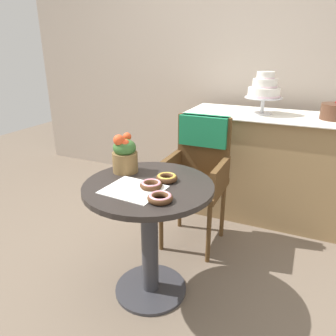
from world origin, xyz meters
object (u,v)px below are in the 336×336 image
(flower_vase, at_px, (125,154))
(round_layer_cake, at_px, (335,112))
(donut_mid, at_px, (167,178))
(donut_side, at_px, (160,197))
(wicker_chair, at_px, (199,161))
(cafe_table, at_px, (149,218))
(donut_front, at_px, (151,185))
(tiered_cake_stand, at_px, (264,89))

(flower_vase, relative_size, round_layer_cake, 1.11)
(donut_mid, relative_size, donut_side, 0.96)
(donut_mid, distance_m, flower_vase, 0.30)
(wicker_chair, relative_size, donut_mid, 7.90)
(cafe_table, height_order, flower_vase, flower_vase)
(cafe_table, bearing_deg, wicker_chair, 85.36)
(donut_side, bearing_deg, round_layer_cake, 62.12)
(donut_mid, distance_m, donut_side, 0.25)
(wicker_chair, distance_m, donut_side, 0.86)
(donut_front, bearing_deg, tiered_cake_stand, 75.49)
(wicker_chair, bearing_deg, donut_side, -78.46)
(wicker_chair, height_order, flower_vase, same)
(wicker_chair, bearing_deg, donut_mid, -82.98)
(flower_vase, bearing_deg, cafe_table, -27.50)
(round_layer_cake, bearing_deg, donut_front, -123.40)
(cafe_table, relative_size, donut_front, 5.98)
(tiered_cake_stand, bearing_deg, cafe_table, -106.36)
(donut_side, distance_m, round_layer_cake, 1.67)
(wicker_chair, relative_size, donut_front, 7.92)
(cafe_table, relative_size, donut_side, 5.69)
(wicker_chair, relative_size, round_layer_cake, 4.53)
(cafe_table, distance_m, wicker_chair, 0.71)
(cafe_table, relative_size, round_layer_cake, 3.42)
(cafe_table, bearing_deg, flower_vase, 152.50)
(flower_vase, xyz_separation_m, tiered_cake_stand, (0.59, 1.19, 0.27))
(cafe_table, bearing_deg, donut_front, -45.40)
(wicker_chair, height_order, tiered_cake_stand, tiered_cake_stand)
(donut_front, relative_size, donut_side, 0.95)
(tiered_cake_stand, bearing_deg, donut_side, -99.17)
(donut_front, bearing_deg, cafe_table, 134.60)
(flower_vase, bearing_deg, wicker_chair, 65.10)
(donut_side, bearing_deg, tiered_cake_stand, 80.83)
(tiered_cake_stand, bearing_deg, donut_front, -104.51)
(wicker_chair, distance_m, tiered_cake_stand, 0.83)
(cafe_table, xyz_separation_m, tiered_cake_stand, (0.38, 1.30, 0.59))
(donut_side, relative_size, round_layer_cake, 0.60)
(donut_side, xyz_separation_m, tiered_cake_stand, (0.24, 1.46, 0.36))
(wicker_chair, relative_size, tiered_cake_stand, 2.84)
(flower_vase, bearing_deg, donut_front, -30.59)
(donut_side, height_order, round_layer_cake, round_layer_cake)
(donut_side, distance_m, flower_vase, 0.46)
(donut_front, height_order, tiered_cake_stand, tiered_cake_stand)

